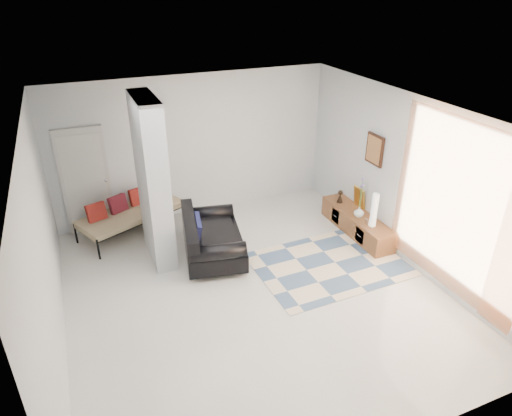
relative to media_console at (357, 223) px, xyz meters
name	(u,v)px	position (x,y,z in m)	size (l,w,h in m)	color
floor	(253,290)	(-2.52, -0.90, -0.20)	(6.00, 6.00, 0.00)	beige
ceiling	(252,115)	(-2.52, -0.90, 2.60)	(6.00, 6.00, 0.00)	white
wall_back	(194,146)	(-2.52, 2.10, 1.20)	(6.00, 6.00, 0.00)	silver
wall_front	(381,355)	(-2.52, -3.90, 1.20)	(6.00, 6.00, 0.00)	silver
wall_left	(44,252)	(-5.27, -0.90, 1.20)	(6.00, 6.00, 0.00)	silver
wall_right	(408,181)	(0.23, -0.90, 1.20)	(6.00, 6.00, 0.00)	silver
partition_column	(153,182)	(-3.62, 0.70, 1.20)	(0.35, 1.20, 2.80)	#BABEC2
hallway_door	(86,181)	(-4.62, 2.06, 0.82)	(0.85, 0.06, 2.04)	beige
curtain	(457,209)	(0.15, -2.05, 1.25)	(2.55, 2.55, 0.00)	#D37137
wall_art	(375,150)	(0.20, 0.00, 1.45)	(0.04, 0.45, 0.55)	black
media_console	(357,223)	(0.00, 0.00, 0.00)	(0.45, 1.85, 0.80)	brown
loveseat	(209,238)	(-2.83, 0.31, 0.15)	(1.25, 1.79, 0.76)	silver
daybed	(130,212)	(-3.95, 1.71, 0.21)	(2.10, 1.54, 0.77)	black
area_rug	(335,263)	(-0.92, -0.74, -0.20)	(2.71, 1.81, 0.01)	beige
cylinder_lamp	(374,210)	(-0.02, -0.48, 0.51)	(0.11, 0.11, 0.62)	silver
bronze_figurine	(340,196)	(-0.05, 0.56, 0.32)	(0.13, 0.13, 0.25)	black
vase	(359,212)	(-0.05, -0.09, 0.29)	(0.19, 0.19, 0.20)	white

